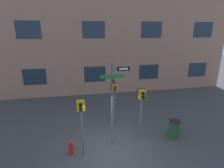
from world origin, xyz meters
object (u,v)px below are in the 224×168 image
object	(u,v)px
street_sign_pole	(113,98)
pedestrian_signal_right	(142,101)
pedestrian_signal_across	(114,92)
trash_bin	(174,129)
pedestrian_signal_left	(81,113)
fire_hydrant	(71,148)

from	to	relation	value
street_sign_pole	pedestrian_signal_right	distance (m)	1.49
street_sign_pole	pedestrian_signal_right	size ratio (longest dim) A/B	1.51
pedestrian_signal_across	trash_bin	xyz separation A→B (m)	(2.70, -2.19, -1.39)
pedestrian_signal_right	trash_bin	bearing A→B (deg)	-7.32
pedestrian_signal_right	trash_bin	world-z (taller)	pedestrian_signal_right
pedestrian_signal_left	trash_bin	size ratio (longest dim) A/B	2.77
street_sign_pole	pedestrian_signal_across	world-z (taller)	street_sign_pole
pedestrian_signal_left	pedestrian_signal_across	xyz separation A→B (m)	(1.94, 2.77, -0.25)
fire_hydrant	pedestrian_signal_right	bearing A→B (deg)	9.78
street_sign_pole	pedestrian_signal_across	distance (m)	2.31
pedestrian_signal_across	fire_hydrant	bearing A→B (deg)	-134.06
pedestrian_signal_right	pedestrian_signal_across	bearing A→B (deg)	115.78
street_sign_pole	trash_bin	distance (m)	3.72
trash_bin	fire_hydrant	bearing A→B (deg)	-175.97
fire_hydrant	trash_bin	size ratio (longest dim) A/B	0.70
pedestrian_signal_left	fire_hydrant	distance (m)	1.88
street_sign_pole	pedestrian_signal_left	bearing A→B (deg)	-158.33
pedestrian_signal_right	fire_hydrant	distance (m)	3.89
pedestrian_signal_right	pedestrian_signal_across	distance (m)	2.19
pedestrian_signal_right	trash_bin	distance (m)	2.39
street_sign_pole	trash_bin	bearing A→B (deg)	0.13
pedestrian_signal_across	fire_hydrant	xyz separation A→B (m)	(-2.47, -2.55, -1.55)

